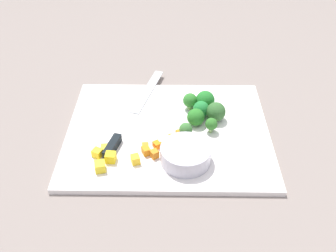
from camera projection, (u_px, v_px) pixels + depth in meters
name	position (u px, v px, depth m)	size (l,w,h in m)	color
ground_plane	(168.00, 134.00, 0.86)	(4.00, 4.00, 0.00)	gray
cutting_board	(168.00, 132.00, 0.86)	(0.44, 0.36, 0.01)	white
prep_bowl	(186.00, 155.00, 0.77)	(0.10, 0.10, 0.03)	#BAB6C3
chef_knife	(128.00, 122.00, 0.86)	(0.11, 0.35, 0.02)	silver
carrot_dice_0	(172.00, 138.00, 0.82)	(0.02, 0.01, 0.01)	orange
carrot_dice_1	(154.00, 154.00, 0.78)	(0.01, 0.01, 0.02)	orange
carrot_dice_2	(188.00, 134.00, 0.83)	(0.01, 0.01, 0.01)	orange
carrot_dice_3	(181.00, 137.00, 0.82)	(0.01, 0.01, 0.02)	orange
carrot_dice_4	(146.00, 151.00, 0.79)	(0.02, 0.01, 0.02)	orange
carrot_dice_5	(163.00, 145.00, 0.81)	(0.01, 0.01, 0.01)	orange
carrot_dice_6	(183.00, 131.00, 0.84)	(0.01, 0.01, 0.01)	orange
carrot_dice_7	(145.00, 146.00, 0.80)	(0.01, 0.01, 0.01)	orange
carrot_dice_8	(180.00, 134.00, 0.83)	(0.02, 0.01, 0.01)	orange
carrot_dice_9	(157.00, 145.00, 0.81)	(0.01, 0.02, 0.01)	orange
pepper_dice_0	(111.00, 157.00, 0.77)	(0.02, 0.02, 0.02)	yellow
pepper_dice_1	(135.00, 159.00, 0.77)	(0.02, 0.02, 0.02)	yellow
pepper_dice_2	(106.00, 149.00, 0.79)	(0.02, 0.02, 0.02)	yellow
pepper_dice_3	(100.00, 167.00, 0.75)	(0.02, 0.02, 0.02)	yellow
pepper_dice_4	(97.00, 153.00, 0.78)	(0.02, 0.02, 0.02)	yellow
broccoli_floret_0	(186.00, 130.00, 0.83)	(0.03, 0.03, 0.03)	#8FB563
broccoli_floret_1	(211.00, 124.00, 0.84)	(0.03, 0.03, 0.03)	#82AB64
broccoli_floret_2	(201.00, 109.00, 0.88)	(0.04, 0.04, 0.04)	#93AE5B
broccoli_floret_3	(196.00, 117.00, 0.86)	(0.04, 0.04, 0.04)	#97BC6C
broccoli_floret_4	(216.00, 112.00, 0.87)	(0.04, 0.04, 0.04)	#8EAF65
broccoli_floret_5	(190.00, 101.00, 0.90)	(0.03, 0.03, 0.04)	#86C45D
broccoli_floret_6	(205.00, 100.00, 0.90)	(0.04, 0.04, 0.05)	#93C06C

